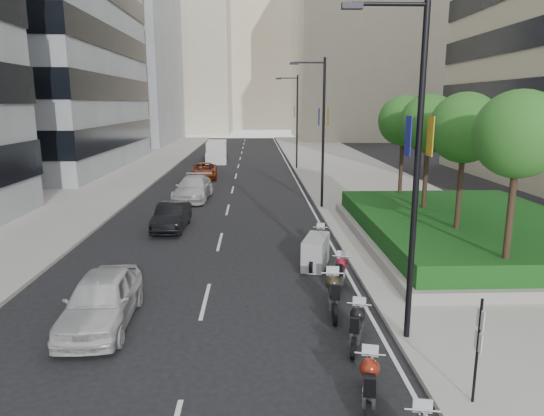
{
  "coord_description": "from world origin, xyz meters",
  "views": [
    {
      "loc": [
        0.16,
        -11.1,
        6.41
      ],
      "look_at": [
        0.91,
        9.19,
        2.0
      ],
      "focal_mm": 32.0,
      "sensor_mm": 36.0,
      "label": 1
    }
  ],
  "objects_px": {
    "car_c": "(193,188)",
    "motorcycle_5": "(316,252)",
    "lamp_post_2": "(296,117)",
    "car_d": "(204,171)",
    "motorcycle_1": "(369,384)",
    "motorcycle_6": "(321,240)",
    "lamp_post_1": "(321,126)",
    "motorcycle_3": "(333,294)",
    "motorcycle_4": "(340,273)",
    "parking_sign": "(478,346)",
    "motorcycle_2": "(357,326)",
    "delivery_van": "(217,153)",
    "lamp_post_0": "(412,157)",
    "car_b": "(172,216)",
    "car_a": "(101,300)"
  },
  "relations": [
    {
      "from": "motorcycle_4",
      "to": "car_d",
      "type": "xyz_separation_m",
      "value": [
        -7.38,
        25.71,
        0.12
      ]
    },
    {
      "from": "lamp_post_2",
      "to": "car_c",
      "type": "distance_m",
      "value": 17.34
    },
    {
      "from": "lamp_post_2",
      "to": "motorcycle_4",
      "type": "xyz_separation_m",
      "value": [
        -0.97,
        -30.97,
        -4.52
      ]
    },
    {
      "from": "motorcycle_1",
      "to": "motorcycle_6",
      "type": "distance_m",
      "value": 11.2
    },
    {
      "from": "parking_sign",
      "to": "lamp_post_1",
      "type": "bearing_deg",
      "value": 91.88
    },
    {
      "from": "motorcycle_5",
      "to": "motorcycle_6",
      "type": "bearing_deg",
      "value": 3.57
    },
    {
      "from": "lamp_post_0",
      "to": "lamp_post_1",
      "type": "xyz_separation_m",
      "value": [
        0.0,
        17.0,
        0.0
      ]
    },
    {
      "from": "motorcycle_6",
      "to": "lamp_post_1",
      "type": "bearing_deg",
      "value": -1.24
    },
    {
      "from": "motorcycle_1",
      "to": "motorcycle_2",
      "type": "height_order",
      "value": "motorcycle_1"
    },
    {
      "from": "lamp_post_0",
      "to": "delivery_van",
      "type": "height_order",
      "value": "lamp_post_0"
    },
    {
      "from": "motorcycle_4",
      "to": "car_a",
      "type": "xyz_separation_m",
      "value": [
        -7.52,
        -2.68,
        0.23
      ]
    },
    {
      "from": "lamp_post_1",
      "to": "motorcycle_2",
      "type": "height_order",
      "value": "lamp_post_1"
    },
    {
      "from": "lamp_post_1",
      "to": "motorcycle_3",
      "type": "bearing_deg",
      "value": -95.91
    },
    {
      "from": "motorcycle_6",
      "to": "car_d",
      "type": "bearing_deg",
      "value": 24.6
    },
    {
      "from": "motorcycle_5",
      "to": "car_d",
      "type": "bearing_deg",
      "value": 32.96
    },
    {
      "from": "lamp_post_1",
      "to": "motorcycle_1",
      "type": "height_order",
      "value": "lamp_post_1"
    },
    {
      "from": "motorcycle_5",
      "to": "motorcycle_6",
      "type": "xyz_separation_m",
      "value": [
        0.49,
        2.06,
        -0.08
      ]
    },
    {
      "from": "lamp_post_0",
      "to": "motorcycle_1",
      "type": "height_order",
      "value": "lamp_post_0"
    },
    {
      "from": "motorcycle_4",
      "to": "motorcycle_6",
      "type": "xyz_separation_m",
      "value": [
        -0.12,
        4.29,
        -0.01
      ]
    },
    {
      "from": "lamp_post_0",
      "to": "car_c",
      "type": "distance_m",
      "value": 22.27
    },
    {
      "from": "motorcycle_2",
      "to": "delivery_van",
      "type": "xyz_separation_m",
      "value": [
        -6.85,
        41.45,
        0.54
      ]
    },
    {
      "from": "car_a",
      "to": "motorcycle_1",
      "type": "bearing_deg",
      "value": -33.71
    },
    {
      "from": "lamp_post_1",
      "to": "motorcycle_3",
      "type": "height_order",
      "value": "lamp_post_1"
    },
    {
      "from": "motorcycle_6",
      "to": "car_a",
      "type": "relative_size",
      "value": 0.44
    },
    {
      "from": "car_c",
      "to": "car_a",
      "type": "bearing_deg",
      "value": -87.89
    },
    {
      "from": "lamp_post_2",
      "to": "car_d",
      "type": "distance_m",
      "value": 10.8
    },
    {
      "from": "motorcycle_1",
      "to": "motorcycle_3",
      "type": "relative_size",
      "value": 0.88
    },
    {
      "from": "motorcycle_6",
      "to": "car_b",
      "type": "xyz_separation_m",
      "value": [
        -7.19,
        4.08,
        0.15
      ]
    },
    {
      "from": "parking_sign",
      "to": "motorcycle_5",
      "type": "relative_size",
      "value": 1.16
    },
    {
      "from": "motorcycle_4",
      "to": "parking_sign",
      "type": "bearing_deg",
      "value": -152.45
    },
    {
      "from": "motorcycle_1",
      "to": "car_b",
      "type": "distance_m",
      "value": 16.68
    },
    {
      "from": "motorcycle_4",
      "to": "motorcycle_5",
      "type": "xyz_separation_m",
      "value": [
        -0.6,
        2.23,
        0.07
      ]
    },
    {
      "from": "delivery_van",
      "to": "lamp_post_0",
      "type": "bearing_deg",
      "value": -81.39
    },
    {
      "from": "car_c",
      "to": "motorcycle_6",
      "type": "bearing_deg",
      "value": -56.32
    },
    {
      "from": "car_c",
      "to": "motorcycle_1",
      "type": "bearing_deg",
      "value": -70.97
    },
    {
      "from": "lamp_post_1",
      "to": "car_d",
      "type": "bearing_deg",
      "value": 123.23
    },
    {
      "from": "delivery_van",
      "to": "car_c",
      "type": "bearing_deg",
      "value": -92.52
    },
    {
      "from": "car_a",
      "to": "car_b",
      "type": "height_order",
      "value": "car_a"
    },
    {
      "from": "car_c",
      "to": "motorcycle_5",
      "type": "bearing_deg",
      "value": -61.74
    },
    {
      "from": "car_d",
      "to": "parking_sign",
      "type": "bearing_deg",
      "value": -78.27
    },
    {
      "from": "motorcycle_4",
      "to": "car_c",
      "type": "bearing_deg",
      "value": 38.28
    },
    {
      "from": "motorcycle_2",
      "to": "motorcycle_4",
      "type": "relative_size",
      "value": 0.97
    },
    {
      "from": "lamp_post_1",
      "to": "motorcycle_6",
      "type": "xyz_separation_m",
      "value": [
        -1.08,
        -8.68,
        -4.54
      ]
    },
    {
      "from": "lamp_post_0",
      "to": "delivery_van",
      "type": "distance_m",
      "value": 42.28
    },
    {
      "from": "lamp_post_1",
      "to": "car_b",
      "type": "bearing_deg",
      "value": -150.95
    },
    {
      "from": "lamp_post_0",
      "to": "lamp_post_2",
      "type": "distance_m",
      "value": 35.0
    },
    {
      "from": "motorcycle_3",
      "to": "delivery_van",
      "type": "relative_size",
      "value": 0.41
    },
    {
      "from": "parking_sign",
      "to": "motorcycle_4",
      "type": "distance_m",
      "value": 7.27
    },
    {
      "from": "motorcycle_6",
      "to": "car_b",
      "type": "relative_size",
      "value": 0.48
    },
    {
      "from": "motorcycle_1",
      "to": "car_a",
      "type": "height_order",
      "value": "car_a"
    }
  ]
}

